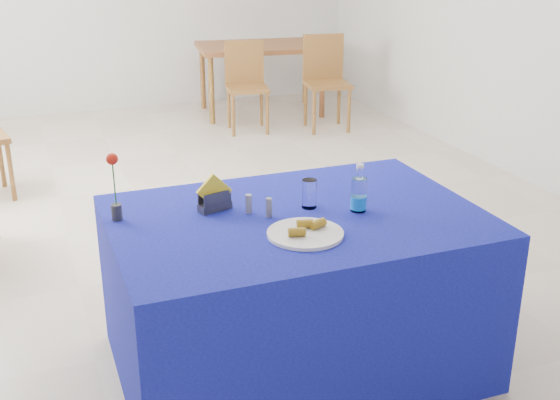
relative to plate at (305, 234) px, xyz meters
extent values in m
plane|color=beige|center=(0.28, 2.12, -0.77)|extent=(7.00, 7.00, 0.00)
plane|color=silver|center=(2.78, 2.12, 0.63)|extent=(0.00, 7.00, 7.00)
cylinder|color=white|center=(0.00, 0.00, 0.00)|extent=(0.31, 0.31, 0.01)
cylinder|color=white|center=(0.13, 0.28, 0.06)|extent=(0.07, 0.07, 0.13)
cylinder|color=gray|center=(-0.14, 0.31, 0.04)|extent=(0.03, 0.03, 0.08)
cylinder|color=slate|center=(-0.07, 0.24, 0.04)|extent=(0.03, 0.03, 0.08)
cube|color=#0E1185|center=(0.05, 0.22, -0.39)|extent=(1.60, 1.10, 0.76)
cylinder|color=silver|center=(0.32, 0.16, 0.07)|extent=(0.07, 0.07, 0.15)
cylinder|color=blue|center=(0.32, 0.16, 0.03)|extent=(0.07, 0.07, 0.06)
cylinder|color=white|center=(0.32, 0.16, 0.17)|extent=(0.03, 0.03, 0.05)
cylinder|color=silver|center=(0.32, 0.16, 0.20)|extent=(0.03, 0.03, 0.01)
cube|color=#3D3D42|center=(-0.27, 0.39, 0.01)|extent=(0.16, 0.10, 0.03)
cube|color=#3B3B40|center=(-0.26, 0.37, 0.04)|extent=(0.13, 0.05, 0.09)
cube|color=#333337|center=(-0.27, 0.42, 0.04)|extent=(0.13, 0.05, 0.09)
cube|color=yellow|center=(-0.27, 0.39, 0.08)|extent=(0.16, 0.02, 0.16)
cylinder|color=#29292F|center=(-0.69, 0.44, 0.03)|extent=(0.05, 0.05, 0.07)
cylinder|color=#18611F|center=(-0.69, 0.44, 0.14)|extent=(0.01, 0.01, 0.22)
sphere|color=red|center=(-0.69, 0.44, 0.26)|extent=(0.05, 0.05, 0.05)
cube|color=brown|center=(1.51, 4.86, -0.04)|extent=(1.44, 1.03, 0.05)
cylinder|color=olive|center=(0.87, 4.59, -0.41)|extent=(0.06, 0.06, 0.71)
cylinder|color=brown|center=(2.06, 4.44, -0.41)|extent=(0.06, 0.06, 0.71)
cylinder|color=olive|center=(0.96, 5.29, -0.41)|extent=(0.06, 0.06, 0.71)
cylinder|color=olive|center=(2.15, 5.13, -0.41)|extent=(0.06, 0.06, 0.71)
cylinder|color=brown|center=(0.93, 4.05, -0.56)|extent=(0.03, 0.03, 0.42)
cylinder|color=brown|center=(1.27, 3.99, -0.56)|extent=(0.03, 0.03, 0.42)
cylinder|color=brown|center=(0.99, 4.38, -0.56)|extent=(0.03, 0.03, 0.42)
cylinder|color=brown|center=(1.32, 4.33, -0.56)|extent=(0.03, 0.03, 0.42)
cube|color=brown|center=(1.13, 4.19, -0.33)|extent=(0.45, 0.45, 0.04)
cube|color=brown|center=(1.15, 4.36, -0.10)|extent=(0.40, 0.10, 0.43)
cylinder|color=brown|center=(1.70, 3.82, -0.54)|extent=(0.04, 0.04, 0.45)
cylinder|color=brown|center=(2.05, 3.76, -0.54)|extent=(0.04, 0.04, 0.45)
cylinder|color=brown|center=(1.75, 4.17, -0.54)|extent=(0.04, 0.04, 0.45)
cylinder|color=brown|center=(2.11, 4.12, -0.54)|extent=(0.04, 0.04, 0.45)
cube|color=brown|center=(1.90, 3.97, -0.30)|extent=(0.48, 0.48, 0.04)
cube|color=brown|center=(1.93, 4.16, -0.06)|extent=(0.42, 0.10, 0.46)
cylinder|color=brown|center=(-1.14, 2.95, -0.54)|extent=(0.04, 0.04, 0.45)
cylinder|color=brown|center=(-1.21, 3.31, -0.54)|extent=(0.04, 0.04, 0.45)
cylinder|color=gold|center=(-0.05, -0.03, 0.03)|extent=(0.07, 0.05, 0.04)
cylinder|color=beige|center=(-0.02, -0.04, 0.03)|extent=(0.01, 0.03, 0.03)
cylinder|color=gold|center=(0.06, 0.02, 0.03)|extent=(0.08, 0.06, 0.04)
cylinder|color=beige|center=(0.10, 0.03, 0.03)|extent=(0.01, 0.03, 0.03)
cylinder|color=gold|center=(0.01, 0.04, 0.03)|extent=(0.07, 0.05, 0.04)
cylinder|color=beige|center=(0.05, 0.03, 0.03)|extent=(0.01, 0.03, 0.03)
camera|label=1|loc=(-1.01, -2.39, 1.15)|focal=45.00mm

